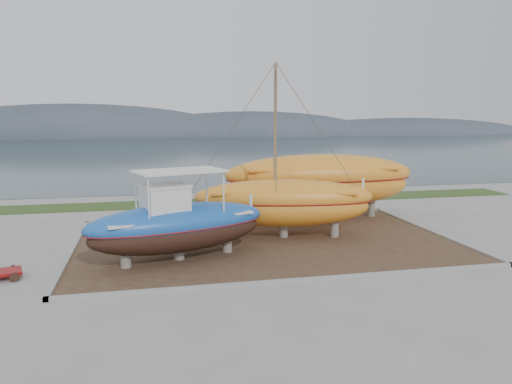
{
  "coord_description": "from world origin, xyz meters",
  "views": [
    {
      "loc": [
        -5.61,
        -19.38,
        6.3
      ],
      "look_at": [
        -0.46,
        4.0,
        2.53
      ],
      "focal_mm": 35.0,
      "sensor_mm": 36.0,
      "label": 1
    }
  ],
  "objects": [
    {
      "name": "mountain_ridge",
      "position": [
        0.0,
        125.0,
        0.0
      ],
      "size": [
        200.0,
        36.0,
        20.0
      ],
      "primitive_type": null,
      "color": "#333D49",
      "rests_on": "ground"
    },
    {
      "name": "orange_bare_hull",
      "position": [
        4.47,
        8.61,
        1.93
      ],
      "size": [
        11.6,
        4.05,
        3.75
      ],
      "primitive_type": null,
      "rotation": [
        0.0,
        0.0,
        -0.06
      ],
      "color": "orange",
      "rests_on": "dirt_patch"
    },
    {
      "name": "orange_sailboat",
      "position": [
        1.11,
        4.57,
        4.41
      ],
      "size": [
        9.38,
        4.34,
        8.69
      ],
      "primitive_type": null,
      "rotation": [
        0.0,
        0.0,
        -0.19
      ],
      "color": "orange",
      "rests_on": "dirt_patch"
    },
    {
      "name": "white_dinghy",
      "position": [
        -5.17,
        5.14,
        0.65
      ],
      "size": [
        3.95,
        1.61,
        1.17
      ],
      "primitive_type": null,
      "rotation": [
        0.0,
        0.0,
        0.04
      ],
      "color": "silver",
      "rests_on": "dirt_patch"
    },
    {
      "name": "dirt_patch",
      "position": [
        0.0,
        4.0,
        0.03
      ],
      "size": [
        18.0,
        12.0,
        0.06
      ],
      "primitive_type": "cube",
      "color": "#422D1E",
      "rests_on": "ground"
    },
    {
      "name": "ground",
      "position": [
        0.0,
        0.0,
        0.0
      ],
      "size": [
        140.0,
        140.0,
        0.0
      ],
      "primitive_type": "plane",
      "color": "gray",
      "rests_on": "ground"
    },
    {
      "name": "blue_caique",
      "position": [
        -4.37,
        1.73,
        2.0
      ],
      "size": [
        8.43,
        4.83,
        3.88
      ],
      "primitive_type": null,
      "rotation": [
        0.0,
        0.0,
        0.31
      ],
      "color": "#1C58B2",
      "rests_on": "dirt_patch"
    },
    {
      "name": "curb_frame",
      "position": [
        0.0,
        4.0,
        0.07
      ],
      "size": [
        18.6,
        12.6,
        0.15
      ],
      "primitive_type": null,
      "color": "gray",
      "rests_on": "ground"
    },
    {
      "name": "red_trailer",
      "position": [
        -11.26,
        0.66,
        0.17
      ],
      "size": [
        2.56,
        1.75,
        0.33
      ],
      "primitive_type": null,
      "rotation": [
        0.0,
        0.0,
        0.27
      ],
      "color": "maroon",
      "rests_on": "ground"
    },
    {
      "name": "grass_strip",
      "position": [
        0.0,
        15.5,
        0.04
      ],
      "size": [
        44.0,
        3.0,
        0.08
      ],
      "primitive_type": "cube",
      "color": "#284219",
      "rests_on": "ground"
    },
    {
      "name": "sea",
      "position": [
        0.0,
        70.0,
        0.0
      ],
      "size": [
        260.0,
        100.0,
        0.04
      ],
      "primitive_type": null,
      "color": "#1C3339",
      "rests_on": "ground"
    }
  ]
}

